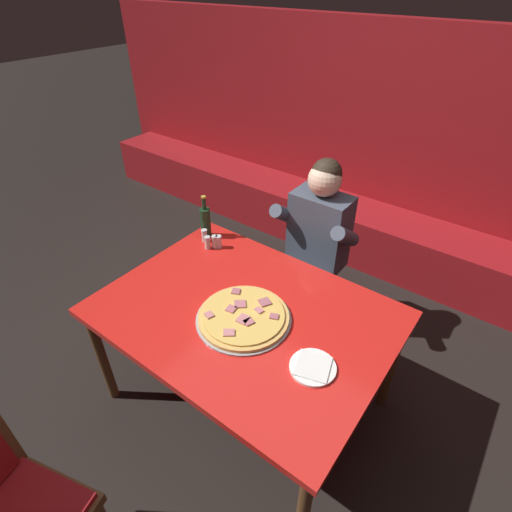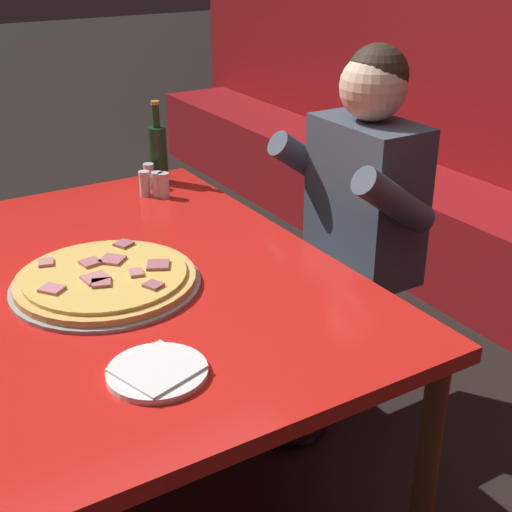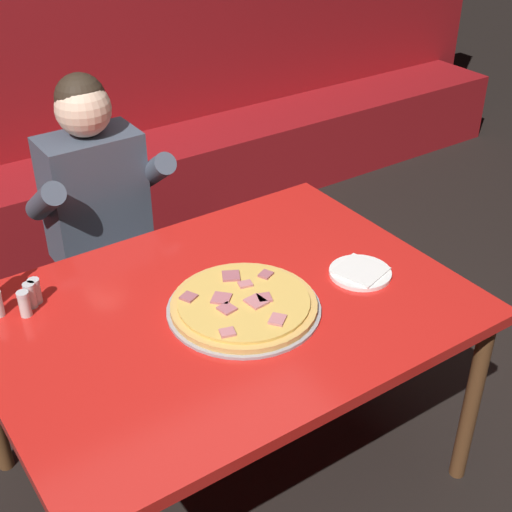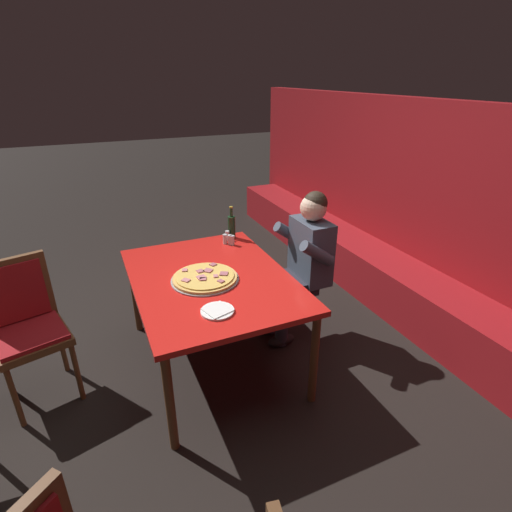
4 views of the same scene
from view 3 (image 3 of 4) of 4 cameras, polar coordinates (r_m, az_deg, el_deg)
name	(u,v)px [view 3 (image 3 of 4)]	position (r m, az deg, el deg)	size (l,w,h in m)	color
ground_plane	(230,469)	(2.77, -2.06, -16.66)	(24.00, 24.00, 0.00)	black
booth_wall_panel	(0,68)	(4.02, -19.83, 14.00)	(6.80, 0.16, 1.90)	maroon
booth_bench	(44,215)	(4.00, -16.62, 3.18)	(6.46, 0.48, 0.46)	maroon
main_dining_table	(226,322)	(2.29, -2.39, -5.29)	(1.49, 1.09, 0.75)	brown
pizza	(244,305)	(2.22, -0.99, -3.95)	(0.48, 0.48, 0.05)	#9E9EA3
plate_white_paper	(360,272)	(2.42, 8.34, -1.30)	(0.21, 0.21, 0.02)	white
shaker_black_pepper	(35,292)	(2.35, -17.24, -2.77)	(0.04, 0.04, 0.09)	silver
shaker_parmesan	(25,305)	(2.30, -18.02, -3.74)	(0.04, 0.04, 0.09)	silver
shaker_oregano	(31,296)	(2.34, -17.59, -3.09)	(0.04, 0.04, 0.09)	silver
diner_seated_blue_shirt	(106,222)	(2.86, -11.91, 2.69)	(0.53, 0.53, 1.27)	black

